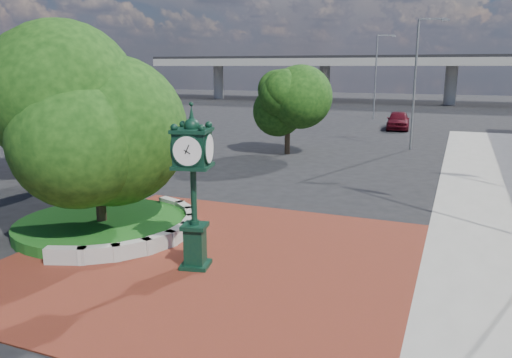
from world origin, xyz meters
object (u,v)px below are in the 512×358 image
object	(u,v)px
parked_car	(398,120)
street_lamp_far	(378,70)
street_lamp_near	(419,74)
post_clock	(193,181)

from	to	relation	value
parked_car	street_lamp_far	world-z (taller)	street_lamp_far
parked_car	street_lamp_near	distance (m)	12.66
post_clock	parked_car	bearing A→B (deg)	87.60
post_clock	parked_car	distance (m)	36.64
street_lamp_near	post_clock	bearing A→B (deg)	-99.09
parked_car	street_lamp_far	xyz separation A→B (m)	(-3.52, 8.95, 4.54)
post_clock	parked_car	xyz separation A→B (m)	(1.53, 36.56, -1.78)
parked_car	street_lamp_near	size ratio (longest dim) A/B	0.56
street_lamp_near	street_lamp_far	xyz separation A→B (m)	(-5.98, 20.55, 0.11)
post_clock	street_lamp_far	world-z (taller)	street_lamp_far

